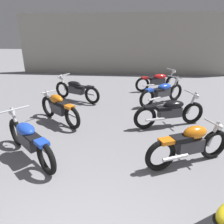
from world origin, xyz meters
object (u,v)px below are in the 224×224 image
object	(u,v)px
motorcycle_left_row_1	(29,139)
motorcycle_right_row_1	(190,144)
motorcycle_right_row_3	(162,92)
motorcycle_right_row_2	(170,112)
motorcycle_left_row_2	(59,108)
motorcycle_left_row_3	(76,89)
motorcycle_right_row_4	(158,81)

from	to	relation	value
motorcycle_left_row_1	motorcycle_right_row_1	xyz separation A→B (m)	(3.36, 0.08, 0.01)
motorcycle_right_row_3	motorcycle_right_row_2	bearing A→B (deg)	-91.09
motorcycle_left_row_2	motorcycle_right_row_1	distance (m)	3.79
motorcycle_right_row_2	motorcycle_right_row_3	xyz separation A→B (m)	(0.04, 1.99, 0.00)
motorcycle_left_row_3	motorcycle_right_row_1	size ratio (longest dim) A/B	1.09
motorcycle_left_row_2	motorcycle_right_row_3	size ratio (longest dim) A/B	0.91
motorcycle_left_row_1	motorcycle_right_row_1	world-z (taller)	motorcycle_left_row_1
motorcycle_right_row_1	motorcycle_right_row_3	xyz separation A→B (m)	(-0.05, 3.81, -0.01)
motorcycle_left_row_1	motorcycle_right_row_3	distance (m)	5.11
motorcycle_right_row_1	motorcycle_right_row_3	bearing A→B (deg)	90.70
motorcycle_left_row_3	motorcycle_right_row_4	xyz separation A→B (m)	(3.35, 1.77, 0.00)
motorcycle_left_row_3	motorcycle_right_row_3	xyz separation A→B (m)	(3.31, -0.08, 0.00)
motorcycle_right_row_1	motorcycle_left_row_2	bearing A→B (deg)	151.58
motorcycle_left_row_2	motorcycle_right_row_4	xyz separation A→B (m)	(3.33, 3.86, -0.01)
motorcycle_right_row_4	motorcycle_right_row_2	bearing A→B (deg)	-91.11
motorcycle_left_row_2	motorcycle_right_row_1	xyz separation A→B (m)	(3.34, -1.81, 0.00)
motorcycle_left_row_3	motorcycle_right_row_3	world-z (taller)	same
motorcycle_right_row_4	motorcycle_left_row_1	bearing A→B (deg)	-120.24
motorcycle_left_row_2	motorcycle_right_row_4	size ratio (longest dim) A/B	0.78
motorcycle_left_row_3	motorcycle_right_row_1	bearing A→B (deg)	-49.20
motorcycle_right_row_1	motorcycle_right_row_4	bearing A→B (deg)	90.10
motorcycle_left_row_2	motorcycle_right_row_2	world-z (taller)	motorcycle_right_row_2
motorcycle_left_row_2	motorcycle_right_row_3	distance (m)	3.86
motorcycle_right_row_3	motorcycle_right_row_4	world-z (taller)	same
motorcycle_right_row_2	motorcycle_right_row_1	bearing A→B (deg)	-87.35
motorcycle_left_row_1	motorcycle_left_row_2	distance (m)	1.88
motorcycle_left_row_3	motorcycle_right_row_3	size ratio (longest dim) A/B	1.14
motorcycle_left_row_3	motorcycle_right_row_2	size ratio (longest dim) A/B	0.96
motorcycle_right_row_1	motorcycle_right_row_3	size ratio (longest dim) A/B	1.04
motorcycle_right_row_1	motorcycle_right_row_4	world-z (taller)	motorcycle_right_row_4
motorcycle_right_row_1	motorcycle_right_row_2	distance (m)	1.83
motorcycle_left_row_2	motorcycle_left_row_3	distance (m)	2.08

